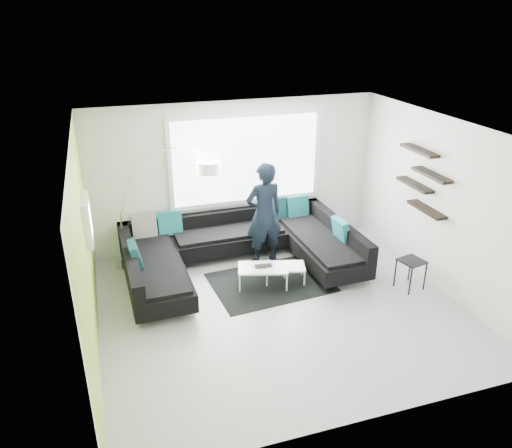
% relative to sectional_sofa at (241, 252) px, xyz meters
% --- Properties ---
extents(ground, '(5.50, 5.50, 0.00)m').
position_rel_sectional_sofa_xyz_m(ground, '(0.26, -1.28, -0.38)').
color(ground, '#949499').
rests_on(ground, ground).
extents(room_shell, '(5.54, 5.04, 2.82)m').
position_rel_sectional_sofa_xyz_m(room_shell, '(0.30, -1.08, 1.43)').
color(room_shell, silver).
rests_on(room_shell, ground).
extents(sectional_sofa, '(4.03, 2.55, 0.86)m').
position_rel_sectional_sofa_xyz_m(sectional_sofa, '(0.00, 0.00, 0.00)').
color(sectional_sofa, black).
rests_on(sectional_sofa, ground).
extents(rug, '(2.06, 1.57, 0.01)m').
position_rel_sectional_sofa_xyz_m(rug, '(0.36, -0.54, -0.37)').
color(rug, black).
rests_on(rug, ground).
extents(coffee_table, '(1.19, 0.88, 0.35)m').
position_rel_sectional_sofa_xyz_m(coffee_table, '(0.41, -0.57, -0.20)').
color(coffee_table, silver).
rests_on(coffee_table, ground).
extents(arc_lamp, '(2.01, 0.92, 2.08)m').
position_rel_sectional_sofa_xyz_m(arc_lamp, '(-1.94, 0.82, 0.66)').
color(arc_lamp, silver).
rests_on(arc_lamp, ground).
extents(side_table, '(0.45, 0.45, 0.52)m').
position_rel_sectional_sofa_xyz_m(side_table, '(2.52, -1.40, -0.12)').
color(side_table, black).
rests_on(side_table, ground).
extents(person, '(0.79, 0.60, 1.90)m').
position_rel_sectional_sofa_xyz_m(person, '(0.50, 0.22, 0.57)').
color(person, black).
rests_on(person, ground).
extents(laptop, '(0.33, 0.24, 0.02)m').
position_rel_sectional_sofa_xyz_m(laptop, '(0.22, -0.60, -0.02)').
color(laptop, black).
rests_on(laptop, coffee_table).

